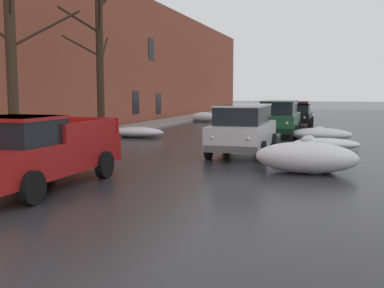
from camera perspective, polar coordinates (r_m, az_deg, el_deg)
The scene contains 14 objects.
left_sidewalk_slab at distance 24.35m, azimuth -11.47°, elevation 1.04°, with size 2.91×80.00×0.14m, color gray.
brick_townhouse_facade at distance 25.34m, azimuth -15.65°, elevation 11.15°, with size 0.63×80.00×8.98m.
snow_bank_along_left_kerb at distance 22.79m, azimuth 15.31°, elevation 1.15°, with size 2.82×1.39×0.65m.
snow_bank_mid_block_left at distance 23.70m, azimuth -6.62°, elevation 1.43°, with size 2.75×1.26×0.51m.
snow_bank_near_corner_right at distance 19.44m, azimuth 15.69°, elevation 0.05°, with size 2.58×1.25×0.55m.
snow_bank_along_right_kerb at distance 35.01m, azimuth 1.46°, elevation 3.26°, with size 1.92×0.91×0.72m.
snow_bank_far_right_pile at distance 13.73m, azimuth 13.81°, elevation -1.67°, with size 2.88×1.46×0.88m.
bare_tree_second_along_sidewalk at distance 17.03m, azimuth -20.96°, elevation 8.58°, with size 3.10×2.68×5.99m.
bare_tree_mid_block at distance 22.25m, azimuth -11.13°, elevation 10.11°, with size 2.36×3.57×7.31m.
pickup_truck_red_approaching_near_lane at distance 11.81m, azimuth -18.51°, elevation -0.90°, with size 2.12×5.30×1.76m.
suv_white_parked_kerbside_close at distance 17.23m, azimuth 6.24°, elevation 1.99°, with size 2.06×4.62×1.82m.
suv_green_parked_kerbside_mid at distance 24.56m, azimuth 10.53°, elevation 3.27°, with size 2.10×4.77×1.82m.
sedan_black_parked_far_down_block at distance 31.61m, azimuth 12.68°, elevation 3.49°, with size 1.91×3.93×1.42m.
sedan_red_queued_behind_truck at distance 39.30m, azimuth 12.76°, elevation 4.05°, with size 2.04×4.07×1.42m.
Camera 1 is at (4.94, -3.26, 2.34)m, focal length 44.07 mm.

